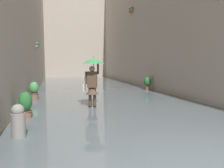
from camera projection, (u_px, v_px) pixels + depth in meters
ground_plane at (92, 89)px, 14.00m from camera, size 60.00×60.00×0.00m
flood_water at (92, 89)px, 14.00m from camera, size 8.07×29.50×0.07m
building_facade_left at (156, 3)px, 14.56m from camera, size 2.04×27.50×11.91m
building_facade_far at (75, 26)px, 25.54m from camera, size 10.87×1.80×12.57m
person_wading at (93, 73)px, 8.00m from camera, size 0.89×0.89×2.04m
potted_plant_near_left at (148, 83)px, 13.22m from camera, size 0.47×0.47×0.89m
potted_plant_near_right at (26, 105)px, 6.43m from camera, size 0.40×0.40×0.89m
potted_plant_far_right at (34, 91)px, 9.76m from camera, size 0.41×0.41×0.90m
mooring_bollard at (18, 122)px, 4.71m from camera, size 0.31×0.31×0.84m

